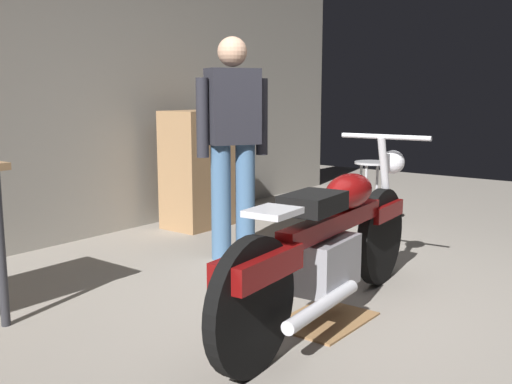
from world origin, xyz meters
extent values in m
plane|color=gray|center=(0.00, 0.00, 0.00)|extent=(12.00, 12.00, 0.00)
cube|color=gray|center=(0.00, 2.80, 1.55)|extent=(8.00, 0.12, 3.10)
cylinder|color=#2D2D33|center=(-1.34, 1.44, 0.43)|extent=(0.05, 0.05, 0.86)
cylinder|color=black|center=(0.60, 0.16, 0.32)|extent=(0.64, 0.12, 0.64)
cylinder|color=black|center=(-0.95, 0.03, 0.32)|extent=(0.64, 0.12, 0.64)
cube|color=maroon|center=(0.60, 0.16, 0.50)|extent=(0.45, 0.18, 0.10)
cube|color=maroon|center=(-0.90, 0.03, 0.50)|extent=(0.53, 0.22, 0.12)
cube|color=gray|center=(-0.22, 0.09, 0.34)|extent=(0.46, 0.28, 0.28)
cube|color=maroon|center=(-0.13, 0.10, 0.55)|extent=(1.10, 0.19, 0.10)
ellipsoid|color=maroon|center=(0.07, 0.11, 0.70)|extent=(0.46, 0.26, 0.20)
cube|color=black|center=(-0.37, 0.07, 0.70)|extent=(0.38, 0.27, 0.10)
cube|color=silver|center=(-0.77, 0.04, 0.72)|extent=(0.26, 0.22, 0.03)
cylinder|color=silver|center=(0.66, 0.16, 0.65)|extent=(0.27, 0.07, 0.68)
cylinder|color=silver|center=(0.62, 0.16, 0.98)|extent=(0.08, 0.60, 0.03)
sphere|color=silver|center=(0.78, 0.17, 0.80)|extent=(0.16, 0.16, 0.16)
cylinder|color=silver|center=(-0.51, -0.08, 0.22)|extent=(0.70, 0.13, 0.07)
cylinder|color=#42668C|center=(0.57, 1.29, 0.44)|extent=(0.15, 0.15, 0.88)
cylinder|color=#42668C|center=(0.39, 1.38, 0.44)|extent=(0.15, 0.15, 0.88)
cube|color=#26262D|center=(0.48, 1.34, 1.16)|extent=(0.44, 0.37, 0.56)
cylinder|color=#26262D|center=(0.69, 1.22, 1.08)|extent=(0.09, 0.09, 0.58)
cylinder|color=#26262D|center=(0.27, 1.45, 1.08)|extent=(0.09, 0.09, 0.58)
sphere|color=tan|center=(0.48, 1.34, 1.56)|extent=(0.22, 0.22, 0.22)
cylinder|color=#B2B2B7|center=(1.98, 0.93, 0.63)|extent=(0.32, 0.32, 0.02)
cylinder|color=#B2B2B7|center=(2.09, 0.93, 0.31)|extent=(0.02, 0.02, 0.62)
cylinder|color=#B2B2B7|center=(1.98, 1.04, 0.31)|extent=(0.02, 0.02, 0.62)
cylinder|color=#B2B2B7|center=(1.87, 0.93, 0.31)|extent=(0.02, 0.02, 0.62)
cylinder|color=#B2B2B7|center=(1.98, 0.82, 0.31)|extent=(0.02, 0.02, 0.62)
cube|color=#99724C|center=(1.20, 2.30, 0.55)|extent=(0.80, 0.44, 1.10)
sphere|color=tan|center=(1.20, 2.07, 0.85)|extent=(0.04, 0.04, 0.04)
sphere|color=tan|center=(1.20, 2.07, 0.55)|extent=(0.04, 0.04, 0.04)
sphere|color=tan|center=(1.20, 2.07, 0.25)|extent=(0.04, 0.04, 0.04)
cube|color=olive|center=(-0.21, 0.09, 0.01)|extent=(0.56, 0.40, 0.01)
camera|label=1|loc=(-2.92, -1.54, 1.26)|focal=41.48mm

